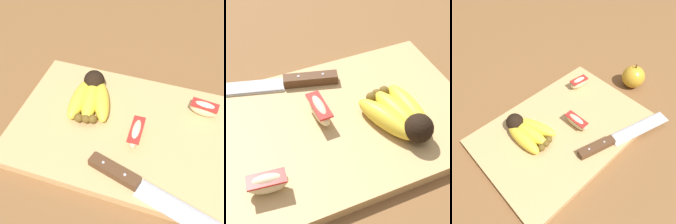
# 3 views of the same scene
# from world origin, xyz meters

# --- Properties ---
(ground_plane) EXTENTS (6.00, 6.00, 0.00)m
(ground_plane) POSITION_xyz_m (0.00, 0.00, 0.00)
(ground_plane) COLOR brown
(cutting_board) EXTENTS (0.45, 0.31, 0.02)m
(cutting_board) POSITION_xyz_m (0.01, 0.02, 0.01)
(cutting_board) COLOR tan
(cutting_board) RESTS_ON ground_plane
(banana_bunch) EXTENTS (0.10, 0.14, 0.05)m
(banana_bunch) POSITION_xyz_m (0.10, -0.03, 0.04)
(banana_bunch) COLOR black
(banana_bunch) RESTS_ON cutting_board
(chefs_knife) EXTENTS (0.28, 0.10, 0.02)m
(chefs_knife) POSITION_xyz_m (-0.05, 0.14, 0.03)
(chefs_knife) COLOR silver
(chefs_knife) RESTS_ON cutting_board
(apple_wedge_near) EXTENTS (0.03, 0.07, 0.03)m
(apple_wedge_near) POSITION_xyz_m (-0.02, 0.04, 0.04)
(apple_wedge_near) COLOR beige
(apple_wedge_near) RESTS_ON cutting_board
(apple_wedge_middle) EXTENTS (0.06, 0.03, 0.03)m
(apple_wedge_middle) POSITION_xyz_m (-0.13, -0.07, 0.04)
(apple_wedge_middle) COLOR beige
(apple_wedge_middle) RESTS_ON cutting_board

